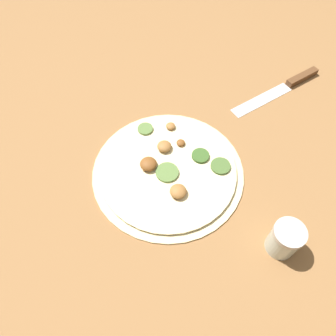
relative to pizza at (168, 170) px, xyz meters
name	(u,v)px	position (x,y,z in m)	size (l,w,h in m)	color
ground_plane	(168,172)	(0.00, 0.00, -0.01)	(3.00, 3.00, 0.00)	olive
pizza	(168,170)	(0.00, 0.00, 0.00)	(0.35, 0.35, 0.03)	beige
knife	(290,84)	(-0.28, -0.35, 0.00)	(0.24, 0.23, 0.02)	silver
spice_jar	(285,239)	(-0.26, 0.13, 0.03)	(0.06, 0.06, 0.08)	silver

